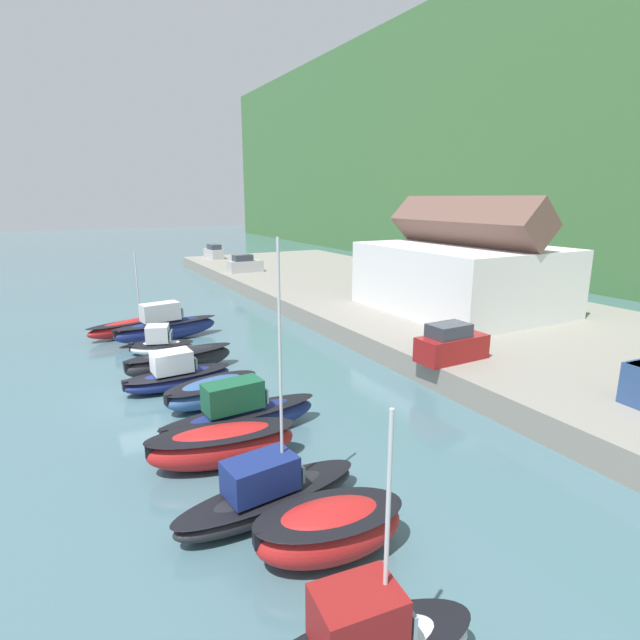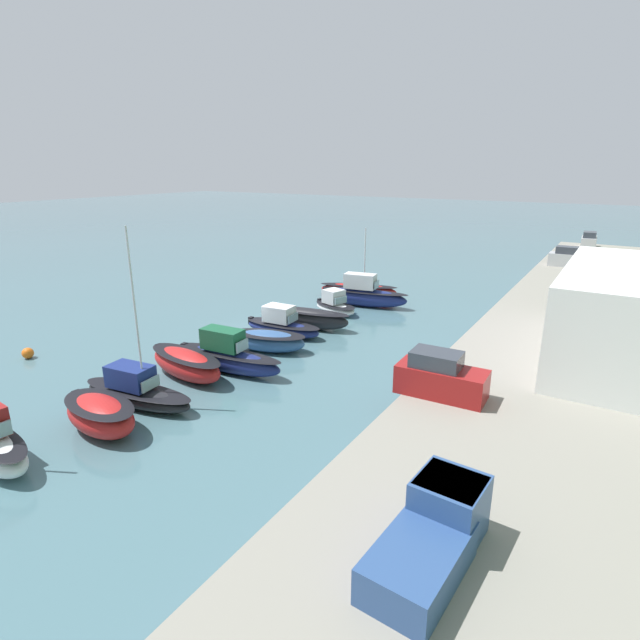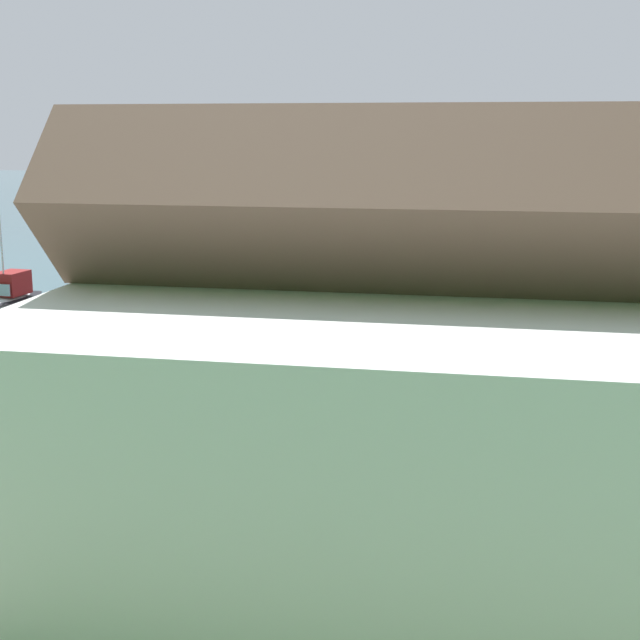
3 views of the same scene
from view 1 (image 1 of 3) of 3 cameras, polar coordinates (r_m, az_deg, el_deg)
The scene contains 16 objects.
ground_plane at distance 28.83m, azimuth -19.75°, elevation -8.33°, with size 320.00×320.00×0.00m, color #476B75.
quay_promenade at distance 41.13m, azimuth 19.41°, elevation -0.70°, with size 104.65×23.78×1.42m.
harbor_clubhouse at distance 42.54m, azimuth 15.86°, elevation 5.32°, with size 14.74×11.98×9.19m.
moored_boat_0 at distance 41.51m, azimuth -20.47°, elevation -0.68°, with size 3.77×7.55×6.54m.
moored_boat_1 at distance 39.10m, azimuth -17.24°, elevation -0.71°, with size 3.07×8.11×2.91m.
moored_boat_2 at distance 35.88m, azimuth -17.73°, elevation -2.63°, with size 3.16×4.64×2.03m.
moored_boat_3 at distance 31.58m, azimuth -15.72°, elevation -4.47°, with size 2.74×6.92×1.59m.
moored_boat_4 at distance 29.22m, azimuth -16.04°, elevation -6.08°, with size 2.36×6.20×2.22m.
moored_boat_5 at distance 26.63m, azimuth -12.22°, elevation -7.95°, with size 3.46×5.64×1.39m.
moored_boat_6 at distance 22.92m, azimuth -9.12°, elevation -10.83°, with size 2.26×7.52×2.67m.
moored_boat_7 at distance 20.86m, azimuth -11.12°, elevation -13.82°, with size 2.98×6.19×1.68m.
moored_boat_8 at distance 17.85m, azimuth -5.94°, elevation -19.15°, with size 2.68×7.02×9.32m.
moored_boat_9 at distance 16.07m, azimuth 1.09°, elevation -22.81°, with size 2.94×4.92×1.68m.
parked_car_0 at distance 29.38m, azimuth 14.76°, elevation -2.71°, with size 1.93×4.25×2.16m.
parked_car_2 at distance 63.18m, azimuth -8.60°, elevation 6.28°, with size 1.86×4.23×2.16m.
parked_car_3 at distance 78.36m, azimuth -12.05°, elevation 7.57°, with size 4.30×2.04×2.16m.
Camera 1 is at (26.65, -3.33, 10.47)m, focal length 28.00 mm.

